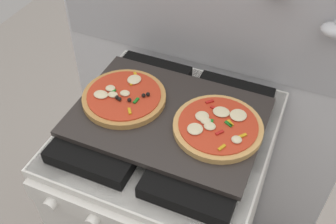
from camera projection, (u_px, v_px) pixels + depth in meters
name	position (u px, v px, depth m)	size (l,w,h in m)	color
kitchen_backsplash	(205.00, 81.00, 1.45)	(1.10, 0.09, 1.55)	silver
stove	(168.00, 205.00, 1.47)	(0.60, 0.64, 0.90)	white
baking_tray	(168.00, 116.00, 1.15)	(0.54, 0.38, 0.02)	#2D2826
pizza_left	(124.00, 97.00, 1.18)	(0.25, 0.25, 0.03)	#C18947
pizza_right	(217.00, 127.00, 1.09)	(0.25, 0.25, 0.03)	tan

